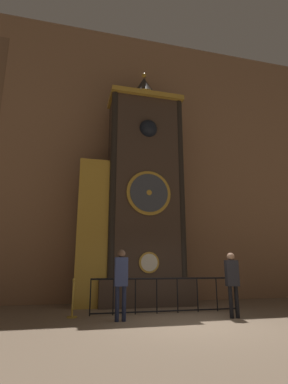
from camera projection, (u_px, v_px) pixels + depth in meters
The scene contains 7 objects.
ground_plane at pixel (197, 325), 7.19m from camera, with size 28.00×28.00×0.00m, color #75604C.
cathedral_back_wall at pixel (142, 157), 13.55m from camera, with size 24.00×0.32×12.36m.
clock_tower at pixel (136, 197), 11.74m from camera, with size 4.29×1.81×9.65m.
railing_fence at pixel (167, 293), 9.12m from camera, with size 4.67×0.05×1.03m.
visitor_near at pixel (121, 277), 7.85m from camera, with size 0.35×0.23×1.80m.
visitor_far at pixel (232, 278), 8.34m from camera, with size 0.37×0.28×1.74m.
stanchion_post at pixel (73, 305), 8.23m from camera, with size 0.28×0.28×1.04m.
Camera 1 is at (-3.13, -7.20, 1.34)m, focal length 28.00 mm.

